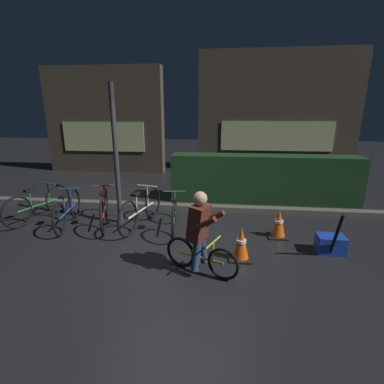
# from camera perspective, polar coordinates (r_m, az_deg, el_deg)

# --- Properties ---
(ground_plane) EXTENTS (40.00, 40.00, 0.00)m
(ground_plane) POSITION_cam_1_polar(r_m,az_deg,el_deg) (4.91, -3.19, -12.01)
(ground_plane) COLOR black
(sidewalk_curb) EXTENTS (12.00, 0.24, 0.12)m
(sidewalk_curb) POSITION_cam_1_polar(r_m,az_deg,el_deg) (6.89, -0.13, -3.05)
(sidewalk_curb) COLOR #56544F
(sidewalk_curb) RESTS_ON ground
(hedge_row) EXTENTS (4.80, 0.70, 1.22)m
(hedge_row) POSITION_cam_1_polar(r_m,az_deg,el_deg) (7.64, 14.23, 2.64)
(hedge_row) COLOR #19381C
(hedge_row) RESTS_ON ground
(storefront_left) EXTENTS (4.55, 0.54, 3.93)m
(storefront_left) POSITION_cam_1_polar(r_m,az_deg,el_deg) (11.73, -17.14, 13.53)
(storefront_left) COLOR #42382D
(storefront_left) RESTS_ON ground
(storefront_right) EXTENTS (5.98, 0.54, 4.49)m
(storefront_right) POSITION_cam_1_polar(r_m,az_deg,el_deg) (11.64, 16.77, 14.93)
(storefront_right) COLOR #42382D
(storefront_right) RESTS_ON ground
(street_post) EXTENTS (0.10, 0.10, 2.84)m
(street_post) POSITION_cam_1_polar(r_m,az_deg,el_deg) (5.96, -15.07, 6.88)
(street_post) COLOR #2D2D33
(street_post) RESTS_ON ground
(parked_bike_leftmost) EXTENTS (0.58, 1.63, 0.78)m
(parked_bike_leftmost) POSITION_cam_1_polar(r_m,az_deg,el_deg) (7.00, -28.48, -2.22)
(parked_bike_leftmost) COLOR black
(parked_bike_leftmost) RESTS_ON ground
(parked_bike_left_mid) EXTENTS (0.47, 1.59, 0.74)m
(parked_bike_left_mid) POSITION_cam_1_polar(r_m,az_deg,el_deg) (6.39, -23.76, -3.37)
(parked_bike_left_mid) COLOR black
(parked_bike_left_mid) RESTS_ON ground
(parked_bike_center_left) EXTENTS (0.62, 1.65, 0.80)m
(parked_bike_center_left) POSITION_cam_1_polar(r_m,az_deg,el_deg) (6.15, -17.25, -3.21)
(parked_bike_center_left) COLOR black
(parked_bike_center_left) RESTS_ON ground
(parked_bike_center_right) EXTENTS (0.49, 1.72, 0.81)m
(parked_bike_center_right) POSITION_cam_1_polar(r_m,az_deg,el_deg) (5.90, -10.16, -3.49)
(parked_bike_center_right) COLOR black
(parked_bike_center_right) RESTS_ON ground
(parked_bike_right_mid) EXTENTS (0.46, 1.60, 0.74)m
(parked_bike_right_mid) POSITION_cam_1_polar(r_m,az_deg,el_deg) (5.66, -3.59, -4.42)
(parked_bike_right_mid) COLOR black
(parked_bike_right_mid) RESTS_ON ground
(traffic_cone_near) EXTENTS (0.36, 0.36, 0.55)m
(traffic_cone_near) POSITION_cam_1_polar(r_m,az_deg,el_deg) (4.66, 9.85, -10.26)
(traffic_cone_near) COLOR black
(traffic_cone_near) RESTS_ON ground
(traffic_cone_far) EXTENTS (0.36, 0.36, 0.54)m
(traffic_cone_far) POSITION_cam_1_polar(r_m,az_deg,el_deg) (5.60, 17.07, -6.17)
(traffic_cone_far) COLOR black
(traffic_cone_far) RESTS_ON ground
(blue_crate) EXTENTS (0.45, 0.33, 0.30)m
(blue_crate) POSITION_cam_1_polar(r_m,az_deg,el_deg) (5.37, 26.12, -9.40)
(blue_crate) COLOR #193DB7
(blue_crate) RESTS_ON ground
(cyclist) EXTENTS (1.11, 0.65, 1.25)m
(cyclist) POSITION_cam_1_polar(r_m,az_deg,el_deg) (4.10, 1.69, -8.14)
(cyclist) COLOR black
(cyclist) RESTS_ON ground
(closed_umbrella) EXTENTS (0.06, 0.32, 0.82)m
(closed_umbrella) POSITION_cam_1_polar(r_m,az_deg,el_deg) (5.05, 27.03, -7.90)
(closed_umbrella) COLOR black
(closed_umbrella) RESTS_ON ground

